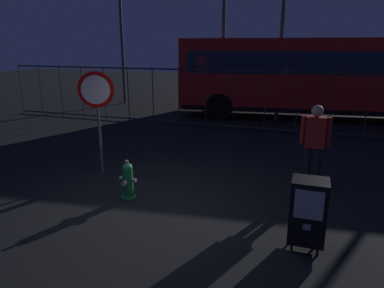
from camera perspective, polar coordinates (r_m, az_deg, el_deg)
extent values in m
plane|color=black|center=(6.09, -6.49, -10.88)|extent=(60.00, 60.00, 0.00)
cylinder|color=#1E7238|center=(6.59, -10.36, -8.63)|extent=(0.28, 0.28, 0.05)
cylinder|color=#1E7238|center=(6.48, -10.49, -6.21)|extent=(0.19, 0.19, 0.55)
sphere|color=#1E7238|center=(6.38, -10.62, -3.92)|extent=(0.19, 0.19, 0.19)
cylinder|color=gray|center=(6.34, -10.67, -2.90)|extent=(0.06, 0.06, 0.05)
cylinder|color=gray|center=(6.36, -11.10, -6.40)|extent=(0.09, 0.08, 0.09)
cylinder|color=gray|center=(6.52, -11.52, -5.60)|extent=(0.07, 0.07, 0.07)
cylinder|color=gray|center=(6.39, -9.50, -5.91)|extent=(0.07, 0.07, 0.07)
cylinder|color=black|center=(5.16, 16.08, -16.00)|extent=(0.04, 0.04, 0.12)
cylinder|color=black|center=(5.16, 19.95, -16.33)|extent=(0.04, 0.04, 0.12)
cylinder|color=black|center=(5.40, 16.27, -14.47)|extent=(0.04, 0.04, 0.12)
cylinder|color=black|center=(5.40, 19.94, -14.79)|extent=(0.04, 0.04, 0.12)
cube|color=black|center=(5.04, 18.56, -10.40)|extent=(0.48, 0.40, 0.90)
cube|color=#B2B7BF|center=(4.77, 18.70, -9.52)|extent=(0.36, 0.01, 0.40)
cube|color=gray|center=(4.91, 18.37, -12.86)|extent=(0.10, 0.02, 0.08)
cylinder|color=#4C4F54|center=(7.69, -15.06, 3.09)|extent=(0.06, 0.06, 2.20)
cylinder|color=red|center=(7.55, -15.56, 8.61)|extent=(0.71, 0.31, 0.76)
cylinder|color=white|center=(7.54, -15.61, 8.60)|extent=(0.56, 0.23, 0.60)
cylinder|color=black|center=(7.16, 18.41, -3.74)|extent=(0.14, 0.14, 0.85)
cylinder|color=black|center=(7.17, 19.85, -3.87)|extent=(0.14, 0.14, 0.85)
cube|color=maroon|center=(6.97, 19.67, 1.83)|extent=(0.36, 0.20, 0.60)
sphere|color=tan|center=(6.89, 19.98, 5.14)|extent=(0.22, 0.22, 0.22)
cylinder|color=maroon|center=(6.96, 17.80, 2.24)|extent=(0.09, 0.09, 0.55)
cylinder|color=maroon|center=(6.97, 21.57, 1.90)|extent=(0.09, 0.09, 0.55)
cube|color=#2D2D33|center=(11.59, 7.22, 11.89)|extent=(18.00, 0.04, 0.05)
cube|color=#2D2D33|center=(11.86, 6.91, 2.94)|extent=(18.00, 0.04, 0.05)
cylinder|color=#2D2D33|center=(16.15, -26.28, 8.11)|extent=(0.03, 0.03, 2.00)
cylinder|color=#2D2D33|center=(15.46, -23.63, 8.14)|extent=(0.03, 0.03, 2.00)
cylinder|color=#2D2D33|center=(14.81, -20.74, 8.15)|extent=(0.03, 0.03, 2.00)
cylinder|color=#2D2D33|center=(14.20, -17.58, 8.14)|extent=(0.03, 0.03, 2.00)
cylinder|color=#2D2D33|center=(13.63, -14.16, 8.10)|extent=(0.03, 0.03, 2.00)
cylinder|color=#2D2D33|center=(13.11, -10.45, 8.03)|extent=(0.03, 0.03, 2.00)
cylinder|color=#2D2D33|center=(12.65, -6.46, 7.92)|extent=(0.03, 0.03, 2.00)
cylinder|color=#2D2D33|center=(12.26, -2.19, 7.75)|extent=(0.03, 0.03, 2.00)
cylinder|color=#2D2D33|center=(11.94, 2.32, 7.53)|extent=(0.03, 0.03, 2.00)
cylinder|color=#2D2D33|center=(11.69, 7.06, 7.25)|extent=(0.03, 0.03, 2.00)
cylinder|color=#2D2D33|center=(11.53, 11.95, 6.90)|extent=(0.03, 0.03, 2.00)
cylinder|color=#2D2D33|center=(11.45, 16.94, 6.50)|extent=(0.03, 0.03, 2.00)
cylinder|color=#2D2D33|center=(11.46, 21.96, 6.04)|extent=(0.03, 0.03, 2.00)
cylinder|color=#2D2D33|center=(11.55, 26.91, 5.55)|extent=(0.03, 0.03, 2.00)
cube|color=red|center=(14.35, 20.28, 10.70)|extent=(10.73, 3.81, 2.65)
cube|color=#1E2838|center=(14.33, 20.47, 12.59)|extent=(10.11, 3.75, 0.80)
cube|color=black|center=(14.49, 19.82, 5.89)|extent=(10.53, 3.80, 0.16)
cylinder|color=black|center=(13.21, 4.52, 6.10)|extent=(1.03, 0.40, 1.00)
cylinder|color=black|center=(15.66, 5.71, 7.61)|extent=(1.03, 0.40, 1.00)
cylinder|color=#4C4F54|center=(17.39, -11.60, 18.71)|extent=(0.14, 0.14, 7.37)
cylinder|color=#4C4F54|center=(13.42, 14.88, 21.22)|extent=(0.14, 0.14, 8.19)
cylinder|color=#4C4F54|center=(13.87, 5.28, 20.16)|extent=(0.14, 0.14, 7.56)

